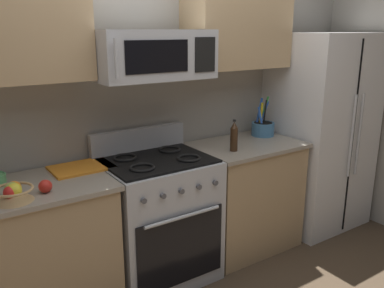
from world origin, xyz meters
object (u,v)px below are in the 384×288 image
Objects in this scene: range_oven at (158,218)px; bottle_soy at (234,137)px; refrigerator at (320,132)px; cutting_board at (81,167)px; fruit_basket at (13,193)px; utensil_crock at (263,128)px; microwave at (152,55)px; apple_loose at (45,186)px.

bottle_soy is at bearing -9.81° from range_oven.
refrigerator reaches higher than cutting_board.
refrigerator is at bearing -0.58° from range_oven.
fruit_basket is (-2.68, -0.16, 0.07)m from refrigerator.
utensil_crock reaches higher than range_oven.
range_oven is 0.61× the size of refrigerator.
microwave is 1.30m from utensil_crock.
refrigerator is 2.69m from fruit_basket.
cutting_board is at bearing 176.03° from refrigerator.
cutting_board is (-1.61, 0.02, -0.06)m from utensil_crock.
bottle_soy reaches higher than cutting_board.
fruit_basket is 1.59m from bottle_soy.
fruit_basket is at bearing -176.53° from refrigerator.
range_oven is at bearing 10.88° from apple_loose.
microwave is at bearing 90.01° from range_oven.
bottle_soy is at bearing -12.31° from cutting_board.
fruit_basket is at bearing -171.89° from utensil_crock.
utensil_crock reaches higher than bottle_soy.
fruit_basket is at bearing -146.75° from cutting_board.
refrigerator is 7.34× the size of bottle_soy.
refrigerator is 4.51× the size of cutting_board.
microwave is 2.01× the size of cutting_board.
range_oven is 14.42× the size of apple_loose.
fruit_basket is (-0.98, -0.21, -0.68)m from microwave.
microwave is 1.07m from apple_loose.
microwave reaches higher than range_oven.
refrigerator reaches higher than fruit_basket.
refrigerator is at bearing -1.48° from microwave.
apple_loose is at bearing -167.28° from microwave.
cutting_board is at bearing 33.25° from fruit_basket.
fruit_basket is 0.88× the size of bottle_soy.
range_oven is at bearing -15.33° from cutting_board.
bottle_soy reaches higher than range_oven.
utensil_crock is at bearing 167.10° from refrigerator.
apple_loose is 1.41m from bottle_soy.
refrigerator is 1.87m from microwave.
microwave is 2.33× the size of utensil_crock.
microwave is 10.46× the size of apple_loose.
bottle_soy is (1.10, -0.24, 0.10)m from cutting_board.
utensil_crock is at bearing -0.62° from cutting_board.
range_oven is 1.23m from utensil_crock.
apple_loose is at bearing -176.88° from refrigerator.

